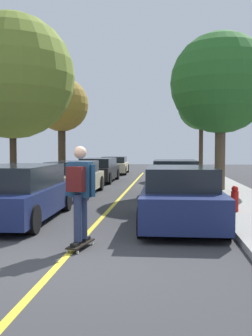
# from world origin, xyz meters

# --- Properties ---
(ground) EXTENTS (80.00, 80.00, 0.00)m
(ground) POSITION_xyz_m (0.00, 0.00, 0.00)
(ground) COLOR #353538
(center_line) EXTENTS (0.12, 39.20, 0.01)m
(center_line) POSITION_xyz_m (0.00, 4.00, 0.00)
(center_line) COLOR gold
(center_line) RESTS_ON ground
(parked_car_left_nearest) EXTENTS (2.01, 4.64, 1.41)m
(parked_car_left_nearest) POSITION_xyz_m (-2.04, 3.48, 0.70)
(parked_car_left_nearest) COLOR navy
(parked_car_left_nearest) RESTS_ON ground
(parked_car_left_near) EXTENTS (1.98, 4.69, 1.32)m
(parked_car_left_near) POSITION_xyz_m (-2.04, 9.18, 0.65)
(parked_car_left_near) COLOR #BCAD89
(parked_car_left_near) RESTS_ON ground
(parked_car_left_far) EXTENTS (1.92, 4.70, 1.30)m
(parked_car_left_far) POSITION_xyz_m (-2.04, 15.38, 0.66)
(parked_car_left_far) COLOR black
(parked_car_left_far) RESTS_ON ground
(parked_car_left_farthest) EXTENTS (2.09, 4.53, 1.25)m
(parked_car_left_farthest) POSITION_xyz_m (-2.04, 22.28, 0.63)
(parked_car_left_farthest) COLOR #BCAD89
(parked_car_left_farthest) RESTS_ON ground
(parked_car_right_nearest) EXTENTS (1.94, 4.28, 1.40)m
(parked_car_right_nearest) POSITION_xyz_m (2.04, 3.29, 0.68)
(parked_car_right_nearest) COLOR navy
(parked_car_right_nearest) RESTS_ON ground
(parked_car_right_near) EXTENTS (1.93, 4.06, 1.39)m
(parked_car_right_near) POSITION_xyz_m (2.04, 9.03, 0.69)
(parked_car_right_near) COLOR #196066
(parked_car_right_near) RESTS_ON ground
(street_tree_left_nearest) EXTENTS (4.56, 4.56, 6.62)m
(street_tree_left_nearest) POSITION_xyz_m (-3.92, 7.81, 4.47)
(street_tree_left_nearest) COLOR #3D2D1E
(street_tree_left_nearest) RESTS_ON sidewalk_left
(street_tree_left_near) EXTENTS (2.90, 2.90, 5.53)m
(street_tree_left_near) POSITION_xyz_m (-3.92, 14.65, 4.16)
(street_tree_left_near) COLOR #3D2D1E
(street_tree_left_near) RESTS_ON sidewalk_left
(street_tree_right_nearest) EXTENTS (4.14, 4.14, 6.46)m
(street_tree_right_nearest) POSITION_xyz_m (3.92, 10.36, 4.51)
(street_tree_right_nearest) COLOR brown
(street_tree_right_nearest) RESTS_ON sidewalk_right
(street_tree_right_near) EXTENTS (2.97, 2.97, 5.86)m
(street_tree_right_near) POSITION_xyz_m (3.92, 19.12, 4.49)
(street_tree_right_near) COLOR #3D2D1E
(street_tree_right_near) RESTS_ON sidewalk_right
(fire_hydrant) EXTENTS (0.20, 0.20, 0.70)m
(fire_hydrant) POSITION_xyz_m (3.54, 4.58, 0.49)
(fire_hydrant) COLOR #B2140F
(fire_hydrant) RESTS_ON sidewalk_right
(skateboard) EXTENTS (0.39, 0.87, 0.10)m
(skateboard) POSITION_xyz_m (0.14, 0.82, 0.09)
(skateboard) COLOR black
(skateboard) RESTS_ON ground
(skateboarder) EXTENTS (0.59, 0.71, 1.78)m
(skateboarder) POSITION_xyz_m (0.13, 0.78, 1.11)
(skateboarder) COLOR black
(skateboarder) RESTS_ON skateboard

